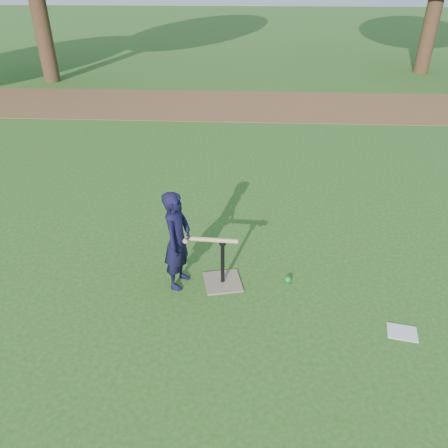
{
  "coord_description": "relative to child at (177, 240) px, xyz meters",
  "views": [
    {
      "loc": [
        0.45,
        -4.39,
        3.33
      ],
      "look_at": [
        0.2,
        0.08,
        0.65
      ],
      "focal_mm": 35.0,
      "sensor_mm": 36.0,
      "label": 1
    }
  ],
  "objects": [
    {
      "name": "clipboard",
      "position": [
        2.44,
        -0.7,
        -0.61
      ],
      "size": [
        0.34,
        0.28,
        0.01
      ],
      "primitive_type": "cube",
      "rotation": [
        0.0,
        0.0,
        -0.19
      ],
      "color": "silver",
      "rests_on": "ground"
    },
    {
      "name": "child",
      "position": [
        0.0,
        0.0,
        0.0
      ],
      "size": [
        0.39,
        0.5,
        1.22
      ],
      "primitive_type": "imported",
      "rotation": [
        0.0,
        0.0,
        1.32
      ],
      "color": "black",
      "rests_on": "ground"
    },
    {
      "name": "batting_tee",
      "position": [
        0.52,
        0.03,
        -0.5
      ],
      "size": [
        0.52,
        0.52,
        0.61
      ],
      "color": "#8A6F57",
      "rests_on": "ground"
    },
    {
      "name": "ground",
      "position": [
        0.32,
        0.25,
        -0.61
      ],
      "size": [
        80.0,
        80.0,
        0.0
      ],
      "primitive_type": "plane",
      "color": "#285116",
      "rests_on": "ground"
    },
    {
      "name": "swing_action",
      "position": [
        0.41,
        0.01,
        0.01
      ],
      "size": [
        0.63,
        0.13,
        0.09
      ],
      "color": "tan",
      "rests_on": "ground"
    },
    {
      "name": "wiffle_ball_ground",
      "position": [
        1.31,
        0.08,
        -0.57
      ],
      "size": [
        0.08,
        0.08,
        0.08
      ],
      "primitive_type": "sphere",
      "color": "#0C8838",
      "rests_on": "ground"
    },
    {
      "name": "dirt_strip",
      "position": [
        0.32,
        7.75,
        -0.61
      ],
      "size": [
        24.0,
        3.0,
        0.01
      ],
      "primitive_type": "cube",
      "color": "brown",
      "rests_on": "ground"
    }
  ]
}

